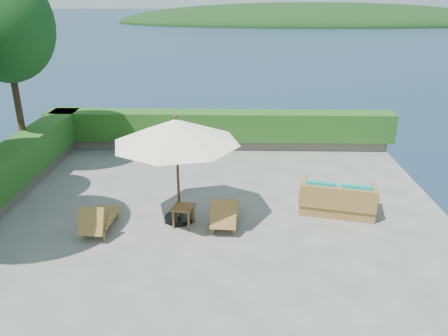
{
  "coord_description": "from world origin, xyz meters",
  "views": [
    {
      "loc": [
        0.58,
        -9.58,
        5.21
      ],
      "look_at": [
        0.3,
        0.8,
        1.1
      ],
      "focal_mm": 35.0,
      "sensor_mm": 36.0,
      "label": 1
    }
  ],
  "objects_px": {
    "lounge_right": "(225,212)",
    "wicker_loveseat": "(337,200)",
    "side_table": "(183,210)",
    "lounge_left": "(98,219)",
    "patio_umbrella": "(176,132)"
  },
  "relations": [
    {
      "from": "patio_umbrella",
      "to": "side_table",
      "type": "relative_size",
      "value": 5.9
    },
    {
      "from": "lounge_right",
      "to": "wicker_loveseat",
      "type": "height_order",
      "value": "wicker_loveseat"
    },
    {
      "from": "wicker_loveseat",
      "to": "lounge_right",
      "type": "bearing_deg",
      "value": -152.86
    },
    {
      "from": "lounge_left",
      "to": "wicker_loveseat",
      "type": "xyz_separation_m",
      "value": [
        5.81,
        1.12,
        0.02
      ]
    },
    {
      "from": "lounge_right",
      "to": "side_table",
      "type": "height_order",
      "value": "lounge_right"
    },
    {
      "from": "lounge_left",
      "to": "side_table",
      "type": "bearing_deg",
      "value": 12.48
    },
    {
      "from": "side_table",
      "to": "wicker_loveseat",
      "type": "relative_size",
      "value": 0.28
    },
    {
      "from": "lounge_right",
      "to": "wicker_loveseat",
      "type": "distance_m",
      "value": 2.95
    },
    {
      "from": "lounge_left",
      "to": "lounge_right",
      "type": "height_order",
      "value": "lounge_right"
    },
    {
      "from": "lounge_left",
      "to": "lounge_right",
      "type": "bearing_deg",
      "value": 9.77
    },
    {
      "from": "side_table",
      "to": "wicker_loveseat",
      "type": "height_order",
      "value": "wicker_loveseat"
    },
    {
      "from": "side_table",
      "to": "wicker_loveseat",
      "type": "bearing_deg",
      "value": 11.41
    },
    {
      "from": "patio_umbrella",
      "to": "side_table",
      "type": "height_order",
      "value": "patio_umbrella"
    },
    {
      "from": "patio_umbrella",
      "to": "wicker_loveseat",
      "type": "height_order",
      "value": "patio_umbrella"
    },
    {
      "from": "patio_umbrella",
      "to": "lounge_right",
      "type": "distance_m",
      "value": 2.25
    }
  ]
}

